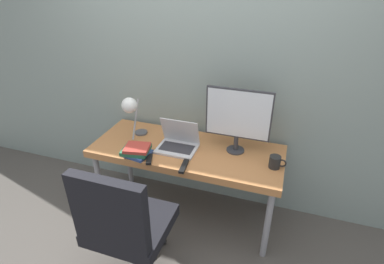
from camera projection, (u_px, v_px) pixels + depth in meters
The scene contains 11 objects.
ground_plane at pixel (175, 237), 2.57m from camera, with size 12.00×12.00×0.00m, color #514C47.
wall_back at pixel (201, 67), 2.53m from camera, with size 8.00×0.05×2.60m.
desk at pixel (187, 155), 2.53m from camera, with size 1.59×0.63×0.72m.
laptop at pixel (178, 143), 2.47m from camera, with size 0.32×0.25×0.25m.
monitor at pixel (238, 116), 2.32m from camera, with size 0.51×0.15×0.53m.
desk_lamp at pixel (131, 108), 2.47m from camera, with size 0.13×0.27×0.40m.
office_chair at pixel (124, 223), 1.95m from camera, with size 0.61×0.64×1.02m.
book_stack at pixel (137, 150), 2.39m from camera, with size 0.24×0.22×0.08m.
tv_remote at pixel (184, 166), 2.25m from camera, with size 0.05×0.17×0.02m.
media_remote at pixel (149, 159), 2.33m from camera, with size 0.08×0.14×0.02m.
mug at pixel (275, 162), 2.23m from camera, with size 0.13×0.09×0.10m.
Camera 1 is at (0.72, -1.69, 2.03)m, focal length 28.00 mm.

